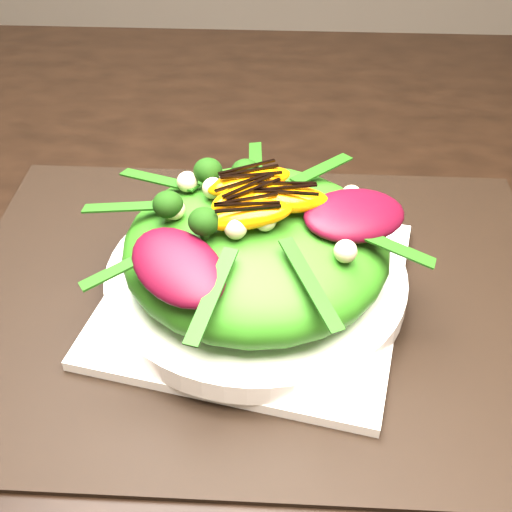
{
  "coord_description": "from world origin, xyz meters",
  "views": [
    {
      "loc": [
        0.28,
        -0.57,
        1.15
      ],
      "look_at": [
        0.25,
        -0.14,
        0.8
      ],
      "focal_mm": 48.0,
      "sensor_mm": 36.0,
      "label": 1
    }
  ],
  "objects_px": {
    "lettuce_mound": "(256,247)",
    "orange_segment": "(245,183)",
    "placemat": "(256,296)",
    "plate_base": "(256,291)",
    "dining_table": "(19,210)",
    "salad_bowl": "(256,278)"
  },
  "relations": [
    {
      "from": "dining_table",
      "to": "placemat",
      "type": "xyz_separation_m",
      "value": [
        0.25,
        -0.14,
        0.02
      ]
    },
    {
      "from": "dining_table",
      "to": "salad_bowl",
      "type": "height_order",
      "value": "dining_table"
    },
    {
      "from": "plate_base",
      "to": "lettuce_mound",
      "type": "height_order",
      "value": "lettuce_mound"
    },
    {
      "from": "placemat",
      "to": "orange_segment",
      "type": "bearing_deg",
      "value": 110.9
    },
    {
      "from": "placemat",
      "to": "orange_segment",
      "type": "height_order",
      "value": "orange_segment"
    },
    {
      "from": "dining_table",
      "to": "lettuce_mound",
      "type": "xyz_separation_m",
      "value": [
        0.25,
        -0.14,
        0.08
      ]
    },
    {
      "from": "plate_base",
      "to": "lettuce_mound",
      "type": "relative_size",
      "value": 1.11
    },
    {
      "from": "dining_table",
      "to": "salad_bowl",
      "type": "bearing_deg",
      "value": -29.28
    },
    {
      "from": "lettuce_mound",
      "to": "orange_segment",
      "type": "xyz_separation_m",
      "value": [
        -0.01,
        0.03,
        0.04
      ]
    },
    {
      "from": "salad_bowl",
      "to": "lettuce_mound",
      "type": "relative_size",
      "value": 1.16
    },
    {
      "from": "placemat",
      "to": "lettuce_mound",
      "type": "xyz_separation_m",
      "value": [
        0.0,
        0.0,
        0.05
      ]
    },
    {
      "from": "plate_base",
      "to": "orange_segment",
      "type": "xyz_separation_m",
      "value": [
        -0.01,
        0.03,
        0.09
      ]
    },
    {
      "from": "plate_base",
      "to": "salad_bowl",
      "type": "bearing_deg",
      "value": 0.0
    },
    {
      "from": "placemat",
      "to": "lettuce_mound",
      "type": "bearing_deg",
      "value": 0.0
    },
    {
      "from": "plate_base",
      "to": "salad_bowl",
      "type": "height_order",
      "value": "salad_bowl"
    },
    {
      "from": "placemat",
      "to": "salad_bowl",
      "type": "xyz_separation_m",
      "value": [
        0.0,
        0.0,
        0.02
      ]
    },
    {
      "from": "plate_base",
      "to": "lettuce_mound",
      "type": "xyz_separation_m",
      "value": [
        0.0,
        0.0,
        0.05
      ]
    },
    {
      "from": "lettuce_mound",
      "to": "plate_base",
      "type": "bearing_deg",
      "value": 0.0
    },
    {
      "from": "dining_table",
      "to": "placemat",
      "type": "distance_m",
      "value": 0.29
    },
    {
      "from": "salad_bowl",
      "to": "orange_segment",
      "type": "xyz_separation_m",
      "value": [
        -0.01,
        0.03,
        0.08
      ]
    },
    {
      "from": "dining_table",
      "to": "salad_bowl",
      "type": "relative_size",
      "value": 6.48
    },
    {
      "from": "dining_table",
      "to": "plate_base",
      "type": "bearing_deg",
      "value": -29.28
    }
  ]
}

